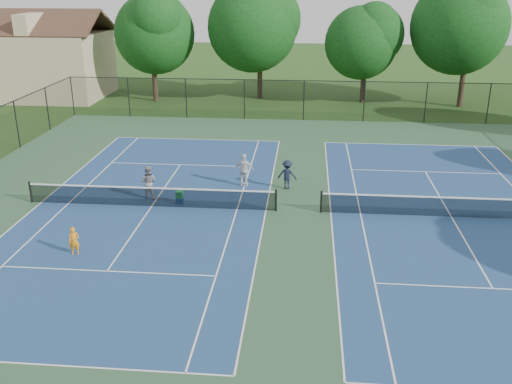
# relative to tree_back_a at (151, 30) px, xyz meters

# --- Properties ---
(ground) EXTENTS (140.00, 140.00, 0.00)m
(ground) POSITION_rel_tree_back_a_xyz_m (13.00, -24.00, -6.04)
(ground) COLOR #234716
(ground) RESTS_ON ground
(court_pad) EXTENTS (36.00, 36.00, 0.01)m
(court_pad) POSITION_rel_tree_back_a_xyz_m (13.00, -24.00, -6.03)
(court_pad) COLOR #31583D
(court_pad) RESTS_ON ground
(tennis_court_left) EXTENTS (12.00, 23.83, 1.07)m
(tennis_court_left) POSITION_rel_tree_back_a_xyz_m (6.00, -24.00, -5.94)
(tennis_court_left) COLOR navy
(tennis_court_left) RESTS_ON ground
(tennis_court_right) EXTENTS (12.00, 23.83, 1.07)m
(tennis_court_right) POSITION_rel_tree_back_a_xyz_m (20.00, -24.00, -5.94)
(tennis_court_right) COLOR navy
(tennis_court_right) RESTS_ON ground
(perimeter_fence) EXTENTS (36.08, 36.08, 3.02)m
(perimeter_fence) POSITION_rel_tree_back_a_xyz_m (13.00, -24.00, -4.44)
(perimeter_fence) COLOR black
(perimeter_fence) RESTS_ON ground
(tree_back_a) EXTENTS (6.80, 6.80, 9.15)m
(tree_back_a) POSITION_rel_tree_back_a_xyz_m (0.00, 0.00, 0.00)
(tree_back_a) COLOR #2D2116
(tree_back_a) RESTS_ON ground
(tree_back_b) EXTENTS (7.60, 7.60, 10.03)m
(tree_back_b) POSITION_rel_tree_back_a_xyz_m (9.00, 2.00, 0.56)
(tree_back_b) COLOR #2D2116
(tree_back_b) RESTS_ON ground
(tree_back_c) EXTENTS (6.00, 6.00, 8.40)m
(tree_back_c) POSITION_rel_tree_back_a_xyz_m (18.00, 1.00, -0.56)
(tree_back_c) COLOR #2D2116
(tree_back_c) RESTS_ON ground
(tree_back_d) EXTENTS (7.80, 7.80, 10.37)m
(tree_back_d) POSITION_rel_tree_back_a_xyz_m (26.00, 0.00, 0.79)
(tree_back_d) COLOR #2D2116
(tree_back_d) RESTS_ON ground
(clapboard_house) EXTENTS (10.80, 8.10, 7.65)m
(clapboard_house) POSITION_rel_tree_back_a_xyz_m (-10.00, 1.00, -2.95)
(clapboard_house) COLOR tan
(clapboard_house) RESTS_ON ground
(child_player) EXTENTS (0.48, 0.38, 1.14)m
(child_player) POSITION_rel_tree_back_a_xyz_m (4.28, -29.12, -5.47)
(child_player) COLOR orange
(child_player) RESTS_ON ground
(instructor) EXTENTS (0.92, 0.77, 1.67)m
(instructor) POSITION_rel_tree_back_a_xyz_m (5.60, -22.90, -5.20)
(instructor) COLOR gray
(instructor) RESTS_ON ground
(bystander_a) EXTENTS (1.06, 0.51, 1.75)m
(bystander_a) POSITION_rel_tree_back_a_xyz_m (10.12, -20.77, -5.16)
(bystander_a) COLOR silver
(bystander_a) RESTS_ON ground
(bystander_b) EXTENTS (1.08, 0.73, 1.54)m
(bystander_b) POSITION_rel_tree_back_a_xyz_m (12.35, -20.97, -5.27)
(bystander_b) COLOR #171E33
(bystander_b) RESTS_ON ground
(ball_crate) EXTENTS (0.37, 0.30, 0.29)m
(ball_crate) POSITION_rel_tree_back_a_xyz_m (7.26, -23.50, -5.89)
(ball_crate) COLOR navy
(ball_crate) RESTS_ON ground
(ball_hopper) EXTENTS (0.36, 0.29, 0.36)m
(ball_hopper) POSITION_rel_tree_back_a_xyz_m (7.26, -23.50, -5.56)
(ball_hopper) COLOR green
(ball_hopper) RESTS_ON ball_crate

